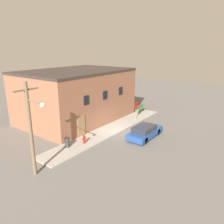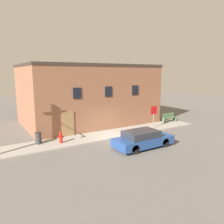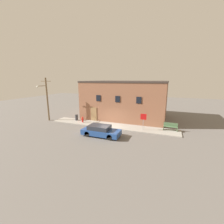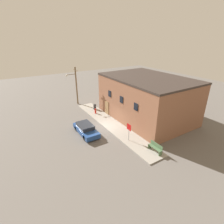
% 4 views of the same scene
% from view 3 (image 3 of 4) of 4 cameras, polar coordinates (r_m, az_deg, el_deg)
% --- Properties ---
extents(ground_plane, '(80.00, 80.00, 0.00)m').
position_cam_3_polar(ground_plane, '(20.08, -1.75, -6.28)').
color(ground_plane, '#66605B').
extents(sidewalk, '(18.21, 2.54, 0.10)m').
position_cam_3_polar(sidewalk, '(21.18, -0.42, -5.12)').
color(sidewalk, '#9E998E').
rests_on(sidewalk, ground).
extents(brick_building, '(13.09, 9.03, 6.14)m').
position_cam_3_polar(brick_building, '(25.67, 5.41, 4.85)').
color(brick_building, '#8E5B42').
rests_on(brick_building, ground).
extents(fire_hydrant, '(0.50, 0.24, 0.85)m').
position_cam_3_polar(fire_hydrant, '(22.84, -11.15, -2.80)').
color(fire_hydrant, red).
rests_on(fire_hydrant, sidewalk).
extents(stop_sign, '(0.75, 0.06, 2.10)m').
position_cam_3_polar(stop_sign, '(19.19, 11.86, -2.48)').
color(stop_sign, gray).
rests_on(stop_sign, sidewalk).
extents(bench, '(1.67, 0.44, 0.95)m').
position_cam_3_polar(bench, '(20.32, 21.38, -5.22)').
color(bench, '#4C6B47').
rests_on(bench, sidewalk).
extents(trash_bin, '(0.46, 0.46, 0.88)m').
position_cam_3_polar(trash_bin, '(24.16, -13.36, -2.02)').
color(trash_bin, '#333338').
rests_on(trash_bin, sidewalk).
extents(utility_pole, '(1.80, 1.88, 6.65)m').
position_cam_3_polar(utility_pole, '(25.21, -23.67, 4.99)').
color(utility_pole, brown).
rests_on(utility_pole, ground).
extents(parked_car, '(4.42, 1.83, 1.26)m').
position_cam_3_polar(parked_car, '(17.43, -4.34, -7.14)').
color(parked_car, black).
rests_on(parked_car, ground).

